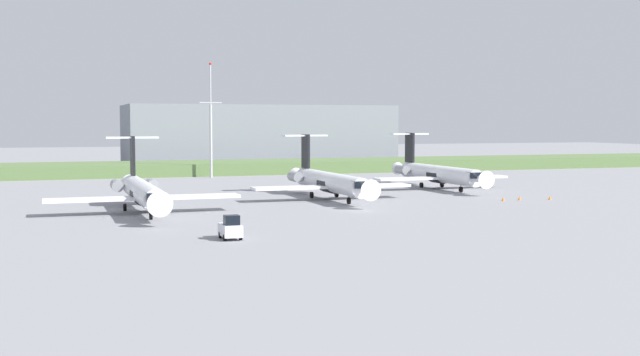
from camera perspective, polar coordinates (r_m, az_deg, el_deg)
The scene contains 11 objects.
ground_plane at distance 127.55m, azimuth -2.29°, elevation -0.89°, with size 500.00×500.00×0.00m, color gray.
grass_berm at distance 172.62m, azimuth -6.77°, elevation 0.76°, with size 320.00×20.00×2.48m, color #597542.
regional_jet_nearest at distance 98.68m, azimuth -12.54°, elevation -0.92°, with size 22.81×31.00×9.00m.
regional_jet_second at distance 113.17m, azimuth 0.60°, elevation -0.21°, with size 22.81×31.00×9.00m.
regional_jet_third at distance 132.63m, azimuth 8.32°, elevation 0.36°, with size 22.81×31.00×9.00m.
antenna_mast at distance 158.67m, azimuth -7.77°, elevation 3.41°, with size 4.40×0.50×22.52m.
distant_hangar at distance 202.90m, azimuth -4.41°, elevation 3.03°, with size 65.78×25.58×15.10m, color gray.
baggage_tug at distance 74.46m, azimuth -6.38°, elevation -3.59°, with size 1.72×3.20×2.30m.
safety_cone_front_marker at distance 113.12m, azimuth 12.91°, elevation -1.46°, with size 0.44×0.44×0.55m, color orange.
safety_cone_mid_marker at distance 114.84m, azimuth 14.01°, elevation -1.40°, with size 0.44×0.44×0.55m, color orange.
safety_cone_rear_marker at distance 116.61m, azimuth 16.05°, elevation -1.36°, with size 0.44×0.44×0.55m, color orange.
Camera 1 is at (-36.65, -91.69, 10.73)m, focal length 44.96 mm.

